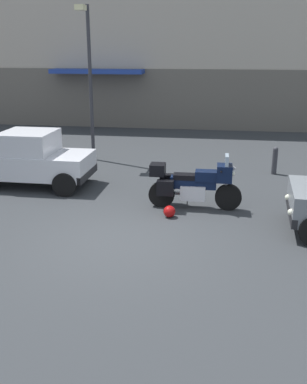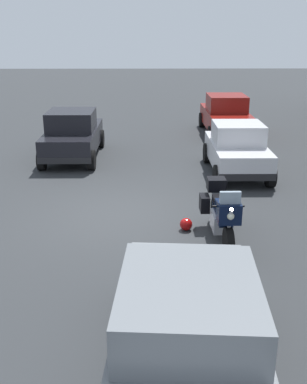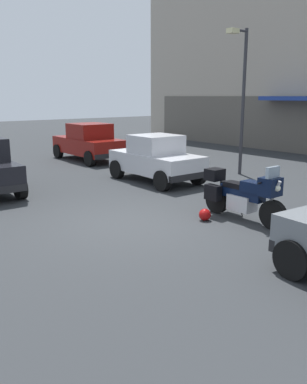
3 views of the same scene
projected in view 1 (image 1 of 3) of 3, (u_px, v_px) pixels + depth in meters
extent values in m
plane|color=#2D3033|center=(117.00, 241.00, 9.03)|extent=(80.00, 80.00, 0.00)
cube|color=#A89E8E|center=(184.00, 2.00, 20.74)|extent=(32.59, 2.40, 11.58)
cube|color=#5C564E|center=(180.00, 100.00, 20.96)|extent=(29.33, 0.12, 2.80)
cube|color=navy|center=(97.00, 71.00, 20.72)|extent=(4.40, 1.10, 0.20)
cylinder|color=black|center=(228.00, 197.00, 10.65)|extent=(0.64, 0.15, 0.64)
cylinder|color=black|center=(162.00, 194.00, 10.86)|extent=(0.64, 0.15, 0.64)
cylinder|color=#B7B7BC|center=(228.00, 180.00, 10.52)|extent=(0.33, 0.07, 0.68)
cube|color=#B7B7BC|center=(193.00, 192.00, 10.73)|extent=(0.61, 0.41, 0.36)
cube|color=black|center=(193.00, 182.00, 10.66)|extent=(1.10, 0.29, 0.28)
cube|color=black|center=(206.00, 176.00, 10.56)|extent=(0.52, 0.35, 0.24)
cube|color=black|center=(185.00, 176.00, 10.64)|extent=(0.56, 0.31, 0.12)
cube|color=black|center=(224.00, 173.00, 10.48)|extent=(0.37, 0.44, 0.40)
cube|color=#8C9EAD|center=(227.00, 161.00, 10.38)|extent=(0.09, 0.40, 0.28)
sphere|color=#EAEACC|center=(232.00, 173.00, 10.45)|extent=(0.14, 0.14, 0.14)
cylinder|color=black|center=(221.00, 169.00, 10.46)|extent=(0.05, 0.62, 0.04)
cylinder|color=#B7B7BC|center=(169.00, 193.00, 11.04)|extent=(0.55, 0.10, 0.09)
cube|color=black|center=(168.00, 181.00, 11.03)|extent=(0.40, 0.21, 0.36)
cube|color=black|center=(165.00, 188.00, 10.50)|extent=(0.40, 0.21, 0.36)
cube|color=black|center=(158.00, 169.00, 10.68)|extent=(0.37, 0.40, 0.28)
cylinder|color=black|center=(187.00, 200.00, 11.00)|extent=(0.03, 0.13, 0.29)
sphere|color=#990C0C|center=(169.00, 211.00, 10.23)|extent=(0.28, 0.28, 0.28)
cube|color=black|center=(291.00, 210.00, 9.54)|extent=(0.24, 1.76, 0.20)
cylinder|color=black|center=(306.00, 203.00, 10.27)|extent=(0.65, 0.26, 0.64)
sphere|color=silver|center=(291.00, 212.00, 9.06)|extent=(0.14, 0.14, 0.14)
sphere|color=silver|center=(288.00, 197.00, 9.96)|extent=(0.14, 0.14, 0.14)
cube|color=silver|center=(31.00, 164.00, 12.43)|extent=(3.40, 1.56, 0.64)
cube|color=silver|center=(29.00, 142.00, 12.24)|extent=(1.40, 1.44, 0.60)
cube|color=#8C9EAD|center=(7.00, 141.00, 12.33)|extent=(0.06, 1.33, 0.51)
cube|color=#8C9EAD|center=(51.00, 143.00, 12.14)|extent=(0.06, 1.33, 0.48)
cube|color=black|center=(88.00, 174.00, 12.26)|extent=(0.12, 1.56, 0.20)
cylinder|color=black|center=(3.00, 166.00, 13.41)|extent=(0.64, 0.22, 0.64)
cylinder|color=black|center=(65.00, 184.00, 11.65)|extent=(0.64, 0.22, 0.64)
cylinder|color=black|center=(82.00, 170.00, 13.04)|extent=(0.64, 0.22, 0.64)
cylinder|color=#2D2D33|center=(91.00, 86.00, 14.78)|extent=(0.12, 0.12, 5.07)
cylinder|color=#2D2D33|center=(84.00, 7.00, 13.70)|extent=(0.08, 0.70, 0.08)
cube|color=beige|center=(80.00, 7.00, 13.39)|extent=(0.28, 0.36, 0.16)
cylinder|color=#333338|center=(275.00, 162.00, 13.67)|extent=(0.16, 0.16, 0.78)
sphere|color=#333338|center=(276.00, 149.00, 13.55)|extent=(0.16, 0.16, 0.16)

